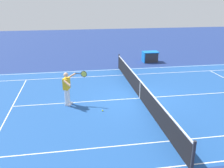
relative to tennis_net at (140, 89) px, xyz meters
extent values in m
plane|color=navy|center=(0.00, 0.00, -0.49)|extent=(60.00, 60.00, 0.00)
cube|color=#1E4C93|center=(0.00, 0.00, -0.49)|extent=(24.20, 11.40, 0.00)
cube|color=white|center=(0.00, -5.50, -0.49)|extent=(23.80, 0.05, 0.01)
cube|color=white|center=(0.00, 5.50, -0.49)|extent=(23.80, 0.05, 0.01)
cube|color=white|center=(0.00, -4.11, -0.49)|extent=(23.80, 0.05, 0.01)
cube|color=white|center=(0.00, 4.11, -0.49)|extent=(23.80, 0.05, 0.01)
cube|color=white|center=(6.40, 0.00, -0.49)|extent=(0.05, 8.22, 0.01)
cube|color=white|center=(0.00, 0.00, -0.49)|extent=(12.80, 0.05, 0.01)
cylinder|color=#2D2D33|center=(0.00, -5.80, 0.05)|extent=(0.10, 0.10, 1.08)
cylinder|color=#2D2D33|center=(0.00, 5.80, 0.05)|extent=(0.10, 0.10, 1.08)
cube|color=black|center=(0.00, 0.00, -0.05)|extent=(0.02, 11.60, 0.88)
cube|color=white|center=(0.00, 0.00, 0.46)|extent=(0.04, 11.60, 0.06)
cube|color=white|center=(0.00, 0.00, -0.05)|extent=(0.04, 0.06, 0.88)
cylinder|color=white|center=(3.79, 0.31, -0.04)|extent=(0.15, 0.15, 0.74)
cube|color=white|center=(3.73, 0.33, -0.45)|extent=(0.30, 0.21, 0.09)
cylinder|color=white|center=(3.69, 0.09, -0.04)|extent=(0.15, 0.15, 0.74)
cube|color=white|center=(3.63, 0.11, -0.45)|extent=(0.30, 0.21, 0.09)
cube|color=yellow|center=(3.74, 0.20, 0.61)|extent=(0.37, 0.44, 0.56)
sphere|color=#DBAA84|center=(3.74, 0.20, 1.04)|extent=(0.23, 0.23, 0.23)
cylinder|color=#DBAA84|center=(3.69, 0.52, 0.74)|extent=(0.36, 0.35, 0.26)
cylinder|color=#DBAA84|center=(3.46, 0.01, 0.94)|extent=(0.42, 0.13, 0.30)
cylinder|color=#232326|center=(3.15, 0.09, 1.05)|extent=(0.27, 0.15, 0.04)
torus|color=#232326|center=(2.89, 0.21, 1.05)|extent=(0.30, 0.15, 0.31)
cylinder|color=#C6D84C|center=(2.89, 0.21, 1.05)|extent=(0.25, 0.12, 0.27)
sphere|color=#CCE01E|center=(2.13, 1.23, -0.46)|extent=(0.07, 0.07, 0.07)
cube|color=#2D2D33|center=(-2.91, -7.31, -0.09)|extent=(1.10, 0.70, 0.80)
cube|color=blue|center=(-2.91, -7.31, 0.33)|extent=(1.24, 0.84, 0.06)
cube|color=blue|center=(-2.31, -7.31, -0.07)|extent=(0.06, 0.84, 0.84)
camera|label=1|loc=(3.36, 11.38, 4.49)|focal=38.93mm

